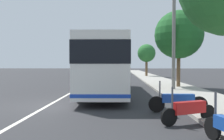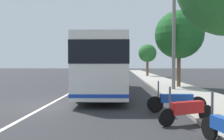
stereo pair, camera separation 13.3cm
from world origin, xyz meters
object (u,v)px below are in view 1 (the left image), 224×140
Objects in this scene: coach_bus at (106,64)px; roadside_tree_mid_block at (179,35)px; utility_pole at (174,32)px; car_behind_bus at (81,73)px; motorcycle_nearest_curb at (189,110)px; roadside_tree_far_block at (147,53)px; car_far_distant at (115,71)px; motorcycle_far_end at (178,100)px.

coach_bus is 1.81× the size of roadside_tree_mid_block.
car_behind_bus is at bearing 29.98° from utility_pole.
car_behind_bus reaches higher than motorcycle_nearest_curb.
utility_pole reaches higher than roadside_tree_mid_block.
motorcycle_nearest_curb is 0.23× the size of utility_pole.
roadside_tree_far_block is (17.44, 0.57, -0.60)m from roadside_tree_mid_block.
car_far_distant is (6.97, -5.30, -0.01)m from car_behind_bus.
utility_pole is at bearing 155.87° from roadside_tree_mid_block.
roadside_tree_mid_block reaches higher than coach_bus.
motorcycle_nearest_curb is 0.38× the size of roadside_tree_far_block.
car_behind_bus is at bearing 13.72° from coach_bus.
roadside_tree_far_block reaches higher than car_behind_bus.
car_far_distant is 25.35m from utility_pole.
motorcycle_nearest_curb is at bearing 169.57° from utility_pole.
utility_pole is (9.12, -1.68, 3.89)m from motorcycle_nearest_curb.
motorcycle_nearest_curb is 11.99m from roadside_tree_mid_block.
motorcycle_nearest_curb is at bearing 167.05° from roadside_tree_mid_block.
roadside_tree_far_block is (1.74, -10.46, 3.09)m from car_behind_bus.
roadside_tree_far_block is at bearing 102.97° from car_behind_bus.
motorcycle_nearest_curb is 10.05m from utility_pole.
car_behind_bus is at bearing 99.42° from roadside_tree_far_block.
motorcycle_nearest_curb is at bearing -172.99° from car_far_distant.
motorcycle_nearest_curb is at bearing -158.74° from coach_bus.
car_far_distant reaches higher than motorcycle_far_end.
car_far_distant is 7.98m from roadside_tree_far_block.
car_far_distant is 0.69× the size of roadside_tree_mid_block.
coach_bus is at bearing -61.79° from motorcycle_far_end.
roadside_tree_mid_block is at bearing -105.71° from motorcycle_far_end.
utility_pole is at bearing 179.15° from roadside_tree_far_block.
coach_bus is at bearing -178.51° from car_far_distant.
coach_bus is 5.76× the size of motorcycle_nearest_curb.
car_far_distant is (32.01, 3.27, 0.21)m from motorcycle_far_end.
utility_pole reaches higher than roadside_tree_far_block.
roadside_tree_mid_block is at bearing -164.21° from car_far_distant.
roadside_tree_mid_block reaches higher than roadside_tree_far_block.
car_behind_bus is at bearing 35.09° from roadside_tree_mid_block.
car_far_distant is at bearing 14.20° from roadside_tree_mid_block.
motorcycle_far_end is 10.41m from roadside_tree_mid_block.
coach_bus is at bearing 18.94° from car_behind_bus.
roadside_tree_far_block is at bearing -15.74° from coach_bus.
coach_bus is 2.79× the size of car_behind_bus.
utility_pole is (-17.63, -10.17, 3.65)m from car_behind_bus.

